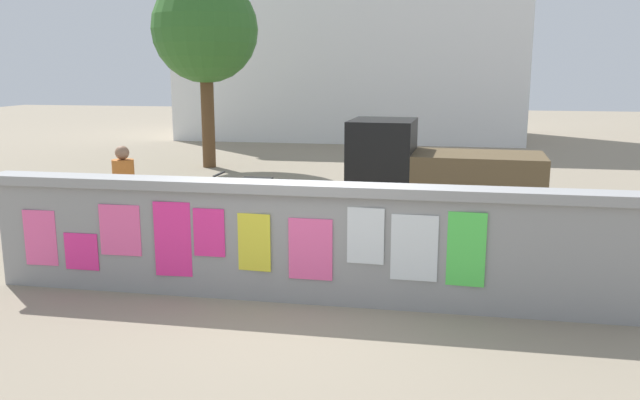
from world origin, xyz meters
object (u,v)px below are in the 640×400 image
at_px(motorcycle, 249,195).
at_px(bicycle_near, 319,234).
at_px(bicycle_far, 201,240).
at_px(tree_roadside, 205,31).
at_px(auto_rickshaw_truck, 434,171).
at_px(person_walking, 124,185).

bearing_deg(motorcycle, bicycle_near, -51.72).
height_order(bicycle_far, tree_roadside, tree_roadside).
height_order(auto_rickshaw_truck, person_walking, auto_rickshaw_truck).
xyz_separation_m(motorcycle, tree_roadside, (-3.03, 6.14, 3.36)).
height_order(motorcycle, bicycle_far, bicycle_far).
distance_m(motorcycle, tree_roadside, 7.62).
relative_size(bicycle_near, person_walking, 1.06).
distance_m(auto_rickshaw_truck, tree_roadside, 8.83).
distance_m(motorcycle, bicycle_near, 2.82).
xyz_separation_m(motorcycle, bicycle_far, (0.11, -2.85, -0.10)).
bearing_deg(auto_rickshaw_truck, bicycle_near, -118.44).
bearing_deg(tree_roadside, person_walking, -78.97).
bearing_deg(bicycle_near, person_walking, 178.40).
bearing_deg(bicycle_far, tree_roadside, 109.26).
height_order(motorcycle, bicycle_near, bicycle_near).
bearing_deg(bicycle_near, motorcycle, 128.28).
bearing_deg(bicycle_far, person_walking, 154.54).
height_order(auto_rickshaw_truck, tree_roadside, tree_roadside).
bearing_deg(motorcycle, auto_rickshaw_truck, 13.82).
relative_size(auto_rickshaw_truck, person_walking, 2.27).
relative_size(auto_rickshaw_truck, tree_roadside, 0.69).
bearing_deg(person_walking, bicycle_near, -1.60).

